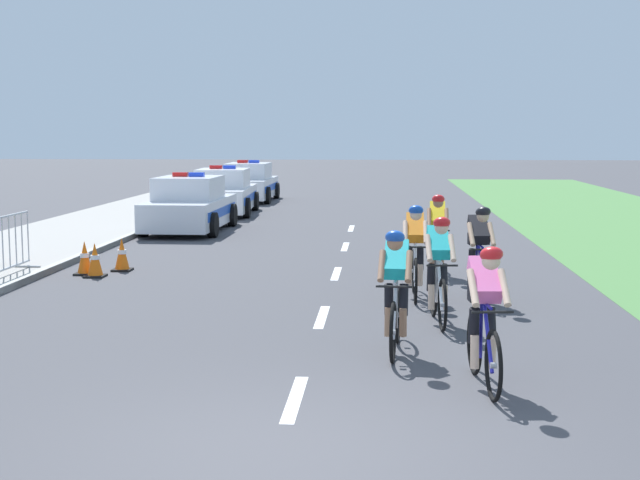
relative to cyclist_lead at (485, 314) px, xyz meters
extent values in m
plane|color=#424247|center=(-1.93, -2.12, -0.79)|extent=(160.00, 160.00, 0.00)
cube|color=gray|center=(-9.11, 11.88, -0.73)|extent=(3.63, 60.00, 0.12)
cube|color=#9E9E99|center=(-7.37, 11.88, -0.72)|extent=(0.16, 60.00, 0.13)
cube|color=white|center=(-1.93, -0.54, -0.78)|extent=(0.14, 1.60, 0.01)
cube|color=white|center=(-1.93, 3.46, -0.78)|extent=(0.14, 1.60, 0.01)
cube|color=white|center=(-1.93, 7.46, -0.78)|extent=(0.14, 1.60, 0.01)
cube|color=white|center=(-1.93, 11.46, -0.78)|extent=(0.14, 1.60, 0.01)
cube|color=white|center=(-1.93, 15.46, -0.78)|extent=(0.14, 1.60, 0.01)
torus|color=black|center=(0.04, -0.48, -0.42)|extent=(0.11, 0.73, 0.72)
cylinder|color=#99999E|center=(0.04, -0.48, -0.42)|extent=(0.06, 0.06, 0.06)
torus|color=black|center=(-0.05, 0.52, -0.42)|extent=(0.11, 0.73, 0.72)
cylinder|color=#99999E|center=(-0.05, 0.52, -0.42)|extent=(0.06, 0.06, 0.06)
cylinder|color=#1E1E99|center=(0.00, -0.03, 0.11)|extent=(0.08, 0.55, 0.04)
cylinder|color=#1E1E99|center=(0.02, -0.20, -0.21)|extent=(0.08, 0.48, 0.63)
cylinder|color=#1E1E99|center=(-0.01, 0.17, -0.19)|extent=(0.04, 0.04, 0.65)
cylinder|color=black|center=(0.03, -0.38, 0.09)|extent=(0.42, 0.06, 0.03)
cube|color=black|center=(-0.01, 0.17, 0.15)|extent=(0.12, 0.23, 0.05)
cube|color=pink|center=(0.00, 0.05, 0.35)|extent=(0.33, 0.57, 0.45)
cube|color=black|center=(-0.01, 0.16, 0.19)|extent=(0.30, 0.22, 0.18)
cylinder|color=black|center=(0.08, 0.12, -0.15)|extent=(0.13, 0.23, 0.40)
cylinder|color=beige|center=(0.09, 0.04, -0.41)|extent=(0.10, 0.16, 0.36)
cylinder|color=black|center=(-0.10, 0.10, -0.15)|extent=(0.12, 0.18, 0.40)
cylinder|color=beige|center=(-0.09, 0.02, -0.41)|extent=(0.10, 0.13, 0.36)
cylinder|color=beige|center=(0.17, -0.15, 0.30)|extent=(0.11, 0.41, 0.35)
cylinder|color=beige|center=(-0.14, -0.18, 0.30)|extent=(0.11, 0.41, 0.35)
sphere|color=beige|center=(0.02, -0.25, 0.59)|extent=(0.19, 0.19, 0.19)
ellipsoid|color=red|center=(0.02, -0.26, 0.66)|extent=(0.26, 0.33, 0.24)
torus|color=black|center=(-0.94, 0.93, -0.42)|extent=(0.10, 0.73, 0.72)
cylinder|color=#99999E|center=(-0.94, 0.93, -0.42)|extent=(0.06, 0.06, 0.06)
torus|color=black|center=(-0.86, 1.93, -0.42)|extent=(0.10, 0.73, 0.72)
cylinder|color=#99999E|center=(-0.86, 1.93, -0.42)|extent=(0.06, 0.06, 0.06)
cylinder|color=silver|center=(-0.90, 1.38, 0.11)|extent=(0.08, 0.55, 0.04)
cylinder|color=silver|center=(-0.92, 1.21, -0.21)|extent=(0.08, 0.48, 0.63)
cylinder|color=silver|center=(-0.89, 1.58, -0.19)|extent=(0.04, 0.04, 0.65)
cylinder|color=black|center=(-0.93, 1.03, 0.09)|extent=(0.42, 0.06, 0.03)
cube|color=black|center=(-0.89, 1.58, 0.15)|extent=(0.12, 0.23, 0.05)
cube|color=#19B2B7|center=(-0.90, 1.46, 0.35)|extent=(0.32, 0.57, 0.45)
cube|color=black|center=(-0.89, 1.57, 0.19)|extent=(0.29, 0.22, 0.18)
cylinder|color=black|center=(-0.80, 1.52, -0.15)|extent=(0.13, 0.23, 0.40)
cylinder|color=#9E7051|center=(-0.81, 1.44, -0.41)|extent=(0.10, 0.16, 0.36)
cylinder|color=black|center=(-0.98, 1.53, -0.15)|extent=(0.12, 0.18, 0.40)
cylinder|color=#9E7051|center=(-0.99, 1.45, -0.41)|extent=(0.10, 0.13, 0.36)
cylinder|color=#9E7051|center=(-0.75, 1.23, 0.30)|extent=(0.11, 0.41, 0.35)
cylinder|color=#9E7051|center=(-1.07, 1.26, 0.30)|extent=(0.11, 0.41, 0.35)
sphere|color=#9E7051|center=(-0.92, 1.16, 0.59)|extent=(0.19, 0.19, 0.19)
ellipsoid|color=blue|center=(-0.92, 1.15, 0.66)|extent=(0.25, 0.33, 0.24)
torus|color=black|center=(-0.26, 2.64, -0.42)|extent=(0.09, 0.73, 0.72)
cylinder|color=#99999E|center=(-0.26, 2.64, -0.42)|extent=(0.06, 0.06, 0.06)
torus|color=black|center=(-0.32, 3.64, -0.42)|extent=(0.09, 0.73, 0.72)
cylinder|color=#99999E|center=(-0.32, 3.64, -0.42)|extent=(0.06, 0.06, 0.06)
cylinder|color=white|center=(-0.29, 3.09, 0.11)|extent=(0.07, 0.55, 0.04)
cylinder|color=white|center=(-0.27, 2.92, -0.21)|extent=(0.07, 0.48, 0.63)
cylinder|color=white|center=(-0.30, 3.29, -0.19)|extent=(0.04, 0.04, 0.65)
cylinder|color=black|center=(-0.26, 2.74, 0.09)|extent=(0.42, 0.06, 0.03)
cube|color=black|center=(-0.30, 3.29, 0.15)|extent=(0.11, 0.23, 0.05)
cube|color=#19B2B7|center=(-0.29, 3.17, 0.35)|extent=(0.32, 0.57, 0.45)
cube|color=black|center=(-0.30, 3.28, 0.19)|extent=(0.29, 0.22, 0.18)
cylinder|color=black|center=(-0.20, 3.24, -0.15)|extent=(0.12, 0.23, 0.40)
cylinder|color=beige|center=(-0.20, 3.16, -0.41)|extent=(0.10, 0.16, 0.36)
cylinder|color=black|center=(-0.38, 3.22, -0.15)|extent=(0.12, 0.18, 0.40)
cylinder|color=beige|center=(-0.38, 3.14, -0.41)|extent=(0.10, 0.13, 0.36)
cylinder|color=beige|center=(-0.12, 2.96, 0.30)|extent=(0.10, 0.41, 0.35)
cylinder|color=beige|center=(-0.44, 2.94, 0.30)|extent=(0.10, 0.41, 0.35)
sphere|color=beige|center=(-0.27, 2.87, 0.59)|extent=(0.19, 0.19, 0.19)
ellipsoid|color=red|center=(-0.27, 2.86, 0.66)|extent=(0.25, 0.33, 0.24)
torus|color=black|center=(0.49, 4.34, -0.42)|extent=(0.10, 0.73, 0.72)
cylinder|color=#99999E|center=(0.49, 4.34, -0.42)|extent=(0.06, 0.06, 0.06)
torus|color=black|center=(0.40, 5.34, -0.42)|extent=(0.10, 0.73, 0.72)
cylinder|color=#99999E|center=(0.40, 5.34, -0.42)|extent=(0.06, 0.06, 0.06)
cylinder|color=#1E1E99|center=(0.45, 4.79, 0.11)|extent=(0.08, 0.55, 0.04)
cylinder|color=#1E1E99|center=(0.46, 4.62, -0.21)|extent=(0.08, 0.48, 0.63)
cylinder|color=#1E1E99|center=(0.43, 4.99, -0.19)|extent=(0.04, 0.04, 0.65)
cylinder|color=black|center=(0.48, 4.44, 0.09)|extent=(0.42, 0.06, 0.03)
cube|color=black|center=(0.43, 4.99, 0.15)|extent=(0.12, 0.23, 0.05)
cube|color=black|center=(0.44, 4.86, 0.35)|extent=(0.33, 0.57, 0.44)
cube|color=black|center=(0.43, 4.98, 0.19)|extent=(0.30, 0.22, 0.18)
cylinder|color=black|center=(0.53, 4.94, -0.15)|extent=(0.13, 0.23, 0.40)
cylinder|color=tan|center=(0.53, 4.86, -0.41)|extent=(0.10, 0.16, 0.36)
cylinder|color=black|center=(0.35, 4.92, -0.15)|extent=(0.12, 0.18, 0.40)
cylinder|color=tan|center=(0.36, 4.84, -0.41)|extent=(0.10, 0.13, 0.36)
cylinder|color=tan|center=(0.62, 4.66, 0.30)|extent=(0.11, 0.41, 0.35)
cylinder|color=tan|center=(0.30, 4.64, 0.30)|extent=(0.11, 0.41, 0.35)
sphere|color=tan|center=(0.47, 4.57, 0.59)|extent=(0.19, 0.19, 0.19)
ellipsoid|color=black|center=(0.47, 4.56, 0.66)|extent=(0.26, 0.33, 0.24)
torus|color=black|center=(-0.55, 4.56, -0.42)|extent=(0.05, 0.72, 0.72)
cylinder|color=#99999E|center=(-0.55, 4.56, -0.42)|extent=(0.06, 0.06, 0.06)
torus|color=black|center=(-0.54, 5.56, -0.42)|extent=(0.05, 0.72, 0.72)
cylinder|color=#99999E|center=(-0.54, 5.56, -0.42)|extent=(0.06, 0.06, 0.06)
cylinder|color=white|center=(-0.54, 5.01, 0.11)|extent=(0.04, 0.55, 0.04)
cylinder|color=white|center=(-0.54, 4.84, -0.21)|extent=(0.04, 0.48, 0.63)
cylinder|color=white|center=(-0.54, 5.21, -0.19)|extent=(0.04, 0.04, 0.65)
cylinder|color=black|center=(-0.55, 4.66, 0.09)|extent=(0.42, 0.03, 0.03)
cube|color=black|center=(-0.54, 5.21, 0.15)|extent=(0.10, 0.22, 0.05)
cube|color=orange|center=(-0.54, 5.09, 0.35)|extent=(0.28, 0.54, 0.47)
cube|color=black|center=(-0.54, 5.20, 0.19)|extent=(0.28, 0.20, 0.18)
cylinder|color=black|center=(-0.45, 5.15, -0.15)|extent=(0.11, 0.22, 0.40)
cylinder|color=beige|center=(-0.45, 5.07, -0.41)|extent=(0.09, 0.15, 0.36)
cylinder|color=black|center=(-0.63, 5.15, -0.15)|extent=(0.11, 0.17, 0.40)
cylinder|color=beige|center=(-0.63, 5.07, -0.41)|extent=(0.09, 0.12, 0.36)
cylinder|color=beige|center=(-0.38, 4.87, 0.30)|extent=(0.08, 0.40, 0.35)
cylinder|color=beige|center=(-0.70, 4.87, 0.30)|extent=(0.08, 0.40, 0.35)
sphere|color=beige|center=(-0.54, 4.79, 0.59)|extent=(0.19, 0.19, 0.19)
ellipsoid|color=blue|center=(-0.54, 4.78, 0.66)|extent=(0.23, 0.32, 0.24)
torus|color=black|center=(-0.06, 6.96, -0.42)|extent=(0.07, 0.73, 0.72)
cylinder|color=#99999E|center=(-0.06, 6.96, -0.42)|extent=(0.06, 0.06, 0.06)
torus|color=black|center=(-0.03, 7.96, -0.42)|extent=(0.07, 0.73, 0.72)
cylinder|color=#99999E|center=(-0.03, 7.96, -0.42)|extent=(0.06, 0.06, 0.06)
cylinder|color=#1E1E99|center=(-0.04, 7.41, 0.11)|extent=(0.05, 0.55, 0.04)
cylinder|color=#1E1E99|center=(-0.05, 7.24, -0.21)|extent=(0.05, 0.48, 0.63)
cylinder|color=#1E1E99|center=(-0.04, 7.61, -0.19)|extent=(0.04, 0.04, 0.65)
cylinder|color=black|center=(-0.06, 7.06, 0.09)|extent=(0.42, 0.04, 0.03)
cube|color=black|center=(-0.04, 7.61, 0.15)|extent=(0.11, 0.22, 0.05)
cube|color=yellow|center=(-0.04, 7.49, 0.35)|extent=(0.30, 0.55, 0.47)
cube|color=black|center=(-0.04, 7.60, 0.19)|extent=(0.29, 0.21, 0.18)
cylinder|color=black|center=(0.05, 7.55, -0.15)|extent=(0.12, 0.23, 0.40)
cylinder|color=#9E7051|center=(0.05, 7.47, -0.41)|extent=(0.09, 0.16, 0.36)
cylinder|color=black|center=(-0.13, 7.55, -0.15)|extent=(0.12, 0.17, 0.40)
cylinder|color=#9E7051|center=(-0.13, 7.47, -0.41)|extent=(0.09, 0.13, 0.36)
cylinder|color=#9E7051|center=(0.11, 7.27, 0.30)|extent=(0.09, 0.40, 0.35)
cylinder|color=#9E7051|center=(-0.21, 7.28, 0.30)|extent=(0.09, 0.40, 0.35)
sphere|color=#9E7051|center=(-0.05, 7.19, 0.59)|extent=(0.19, 0.19, 0.19)
ellipsoid|color=red|center=(-0.05, 7.18, 0.66)|extent=(0.24, 0.32, 0.24)
cube|color=silver|center=(-6.24, 14.48, -0.27)|extent=(1.82, 4.42, 0.72)
cube|color=silver|center=(-6.25, 14.38, 0.39)|extent=(1.59, 2.12, 0.60)
cube|color=#283342|center=(-6.23, 15.39, 0.37)|extent=(1.44, 0.10, 0.51)
cube|color=#1947B2|center=(-7.13, 14.49, -0.25)|extent=(0.06, 3.74, 0.24)
cube|color=#1947B2|center=(-5.36, 14.46, -0.25)|extent=(0.06, 3.74, 0.24)
cube|color=red|center=(-6.47, 14.38, 0.75)|extent=(0.40, 0.19, 0.11)
cube|color=blue|center=(-6.03, 14.37, 0.75)|extent=(0.40, 0.19, 0.11)
cylinder|color=black|center=(-7.13, 15.85, -0.47)|extent=(0.21, 0.64, 0.64)
cylinder|color=black|center=(-5.33, 15.83, -0.47)|extent=(0.21, 0.64, 0.64)
cylinder|color=black|center=(-7.16, 13.12, -0.47)|extent=(0.21, 0.64, 0.64)
cylinder|color=black|center=(-5.36, 13.10, -0.47)|extent=(0.21, 0.64, 0.64)
cube|color=white|center=(-6.24, 19.59, -0.27)|extent=(1.94, 4.47, 0.72)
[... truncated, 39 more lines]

